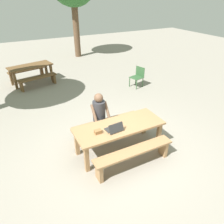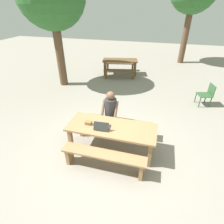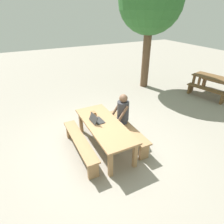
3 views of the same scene
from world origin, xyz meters
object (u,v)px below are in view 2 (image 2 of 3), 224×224
object	(u,v)px
picnic_table_mid	(120,62)
small_pouch	(88,123)
picnic_table_front	(112,130)
person_seated	(110,110)
plastic_chair	(207,94)
laptop	(102,126)

from	to	relation	value
picnic_table_mid	small_pouch	bearing A→B (deg)	-96.78
small_pouch	picnic_table_mid	bearing A→B (deg)	95.43
picnic_table_front	person_seated	bearing A→B (deg)	108.66
small_pouch	plastic_chair	size ratio (longest dim) A/B	0.19
laptop	plastic_chair	bearing A→B (deg)	-134.19
small_pouch	plastic_chair	distance (m)	4.57
plastic_chair	picnic_table_mid	world-z (taller)	plastic_chair
laptop	person_seated	distance (m)	0.75
laptop	person_seated	bearing A→B (deg)	-92.23
picnic_table_front	laptop	world-z (taller)	laptop
small_pouch	person_seated	distance (m)	0.77
picnic_table_front	small_pouch	world-z (taller)	small_pouch
laptop	picnic_table_mid	xyz separation A→B (m)	(-0.91, 5.72, -0.13)
picnic_table_mid	person_seated	bearing A→B (deg)	-92.03
laptop	small_pouch	world-z (taller)	laptop
picnic_table_front	plastic_chair	world-z (taller)	plastic_chair
picnic_table_mid	picnic_table_front	bearing A→B (deg)	-91.05
picnic_table_front	picnic_table_mid	world-z (taller)	picnic_table_mid
picnic_table_front	picnic_table_mid	size ratio (longest dim) A/B	1.15
picnic_table_front	person_seated	size ratio (longest dim) A/B	1.63
picnic_table_mid	laptop	bearing A→B (deg)	-93.20
small_pouch	person_seated	size ratio (longest dim) A/B	0.12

